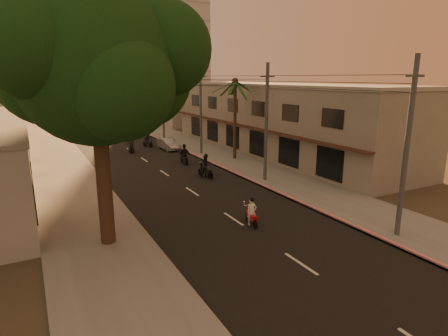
{
  "coord_description": "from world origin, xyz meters",
  "views": [
    {
      "loc": [
        -9.93,
        -15.56,
        7.93
      ],
      "look_at": [
        1.36,
        5.73,
        2.08
      ],
      "focal_mm": 30.0,
      "sensor_mm": 36.0,
      "label": 1
    }
  ],
  "objects_px": {
    "scooter_far_a": "(131,145)",
    "scooter_far_b": "(148,140)",
    "parked_car": "(168,144)",
    "broadleaf_tree": "(103,65)",
    "palm_tree": "(235,86)",
    "scooter_mid_a": "(206,167)",
    "scooter_red": "(252,213)",
    "scooter_mid_b": "(184,155)"
  },
  "relations": [
    {
      "from": "scooter_far_b",
      "to": "parked_car",
      "type": "height_order",
      "value": "scooter_far_b"
    },
    {
      "from": "broadleaf_tree",
      "to": "palm_tree",
      "type": "distance_m",
      "value": 20.18
    },
    {
      "from": "scooter_mid_b",
      "to": "scooter_far_b",
      "type": "distance_m",
      "value": 10.17
    },
    {
      "from": "parked_car",
      "to": "scooter_far_a",
      "type": "bearing_deg",
      "value": 171.14
    },
    {
      "from": "scooter_red",
      "to": "scooter_far_b",
      "type": "bearing_deg",
      "value": 96.71
    },
    {
      "from": "palm_tree",
      "to": "parked_car",
      "type": "bearing_deg",
      "value": 116.9
    },
    {
      "from": "scooter_mid_b",
      "to": "scooter_far_a",
      "type": "relative_size",
      "value": 1.01
    },
    {
      "from": "scooter_red",
      "to": "scooter_mid_b",
      "type": "xyz_separation_m",
      "value": [
        2.35,
        15.59,
        0.15
      ]
    },
    {
      "from": "palm_tree",
      "to": "parked_car",
      "type": "distance_m",
      "value": 11.09
    },
    {
      "from": "scooter_red",
      "to": "scooter_mid_a",
      "type": "distance_m",
      "value": 10.42
    },
    {
      "from": "broadleaf_tree",
      "to": "scooter_mid_b",
      "type": "height_order",
      "value": "broadleaf_tree"
    },
    {
      "from": "scooter_far_a",
      "to": "parked_car",
      "type": "relative_size",
      "value": 0.48
    },
    {
      "from": "palm_tree",
      "to": "scooter_red",
      "type": "bearing_deg",
      "value": -116.38
    },
    {
      "from": "scooter_mid_b",
      "to": "scooter_far_a",
      "type": "xyz_separation_m",
      "value": [
        -3.0,
        7.86,
        0.02
      ]
    },
    {
      "from": "scooter_far_a",
      "to": "scooter_red",
      "type": "bearing_deg",
      "value": -75.42
    },
    {
      "from": "scooter_red",
      "to": "parked_car",
      "type": "height_order",
      "value": "scooter_red"
    },
    {
      "from": "broadleaf_tree",
      "to": "parked_car",
      "type": "bearing_deg",
      "value": 64.26
    },
    {
      "from": "broadleaf_tree",
      "to": "palm_tree",
      "type": "bearing_deg",
      "value": 43.48
    },
    {
      "from": "scooter_far_a",
      "to": "broadleaf_tree",
      "type": "bearing_deg",
      "value": -93.22
    },
    {
      "from": "scooter_mid_a",
      "to": "scooter_far_a",
      "type": "height_order",
      "value": "scooter_mid_a"
    },
    {
      "from": "scooter_far_b",
      "to": "scooter_mid_a",
      "type": "bearing_deg",
      "value": -105.32
    },
    {
      "from": "palm_tree",
      "to": "scooter_mid_a",
      "type": "height_order",
      "value": "palm_tree"
    },
    {
      "from": "broadleaf_tree",
      "to": "scooter_far_a",
      "type": "relative_size",
      "value": 6.21
    },
    {
      "from": "scooter_mid_a",
      "to": "scooter_mid_b",
      "type": "distance_m",
      "value": 5.38
    },
    {
      "from": "palm_tree",
      "to": "scooter_far_a",
      "type": "relative_size",
      "value": 4.21
    },
    {
      "from": "scooter_far_a",
      "to": "scooter_far_b",
      "type": "relative_size",
      "value": 1.01
    },
    {
      "from": "palm_tree",
      "to": "scooter_far_b",
      "type": "relative_size",
      "value": 4.25
    },
    {
      "from": "scooter_mid_a",
      "to": "parked_car",
      "type": "relative_size",
      "value": 0.5
    },
    {
      "from": "palm_tree",
      "to": "scooter_far_a",
      "type": "height_order",
      "value": "palm_tree"
    },
    {
      "from": "broadleaf_tree",
      "to": "scooter_far_a",
      "type": "height_order",
      "value": "broadleaf_tree"
    },
    {
      "from": "scooter_mid_b",
      "to": "scooter_far_b",
      "type": "bearing_deg",
      "value": 95.62
    },
    {
      "from": "palm_tree",
      "to": "scooter_red",
      "type": "height_order",
      "value": "palm_tree"
    },
    {
      "from": "scooter_red",
      "to": "scooter_far_b",
      "type": "xyz_separation_m",
      "value": [
        1.92,
        25.75,
        0.17
      ]
    },
    {
      "from": "broadleaf_tree",
      "to": "scooter_mid_b",
      "type": "xyz_separation_m",
      "value": [
        9.43,
        14.26,
        -7.61
      ]
    },
    {
      "from": "scooter_mid_a",
      "to": "scooter_mid_b",
      "type": "relative_size",
      "value": 1.02
    },
    {
      "from": "scooter_mid_a",
      "to": "scooter_far_a",
      "type": "bearing_deg",
      "value": 91.66
    },
    {
      "from": "scooter_far_a",
      "to": "scooter_far_b",
      "type": "distance_m",
      "value": 3.46
    },
    {
      "from": "scooter_mid_a",
      "to": "scooter_mid_b",
      "type": "bearing_deg",
      "value": 76.93
    },
    {
      "from": "scooter_mid_b",
      "to": "scooter_far_a",
      "type": "height_order",
      "value": "scooter_far_a"
    },
    {
      "from": "scooter_mid_a",
      "to": "scooter_far_a",
      "type": "relative_size",
      "value": 1.03
    },
    {
      "from": "scooter_red",
      "to": "scooter_mid_b",
      "type": "distance_m",
      "value": 15.76
    },
    {
      "from": "parked_car",
      "to": "scooter_red",
      "type": "bearing_deg",
      "value": -103.97
    }
  ]
}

